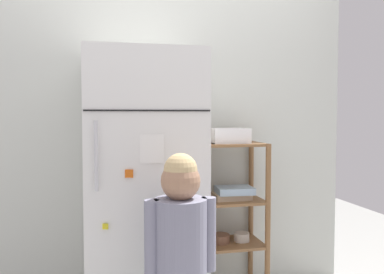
{
  "coord_description": "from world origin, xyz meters",
  "views": [
    {
      "loc": [
        -0.48,
        -2.43,
        1.25
      ],
      "look_at": [
        0.08,
        0.02,
        1.12
      ],
      "focal_mm": 38.27,
      "sensor_mm": 36.0,
      "label": 1
    }
  ],
  "objects_px": {
    "refrigerator": "(143,188)",
    "fruit_bin": "(230,138)",
    "pantry_shelf_unit": "(231,207)",
    "child_standing": "(181,242)"
  },
  "relations": [
    {
      "from": "child_standing",
      "to": "fruit_bin",
      "type": "relative_size",
      "value": 4.34
    },
    {
      "from": "refrigerator",
      "to": "child_standing",
      "type": "height_order",
      "value": "refrigerator"
    },
    {
      "from": "child_standing",
      "to": "fruit_bin",
      "type": "height_order",
      "value": "fruit_bin"
    },
    {
      "from": "refrigerator",
      "to": "pantry_shelf_unit",
      "type": "xyz_separation_m",
      "value": [
        0.61,
        0.16,
        -0.18
      ]
    },
    {
      "from": "refrigerator",
      "to": "fruit_bin",
      "type": "distance_m",
      "value": 0.68
    },
    {
      "from": "pantry_shelf_unit",
      "to": "child_standing",
      "type": "bearing_deg",
      "value": -124.08
    },
    {
      "from": "child_standing",
      "to": "refrigerator",
      "type": "bearing_deg",
      "value": 101.65
    },
    {
      "from": "pantry_shelf_unit",
      "to": "refrigerator",
      "type": "bearing_deg",
      "value": -165.5
    },
    {
      "from": "child_standing",
      "to": "fruit_bin",
      "type": "distance_m",
      "value": 0.97
    },
    {
      "from": "refrigerator",
      "to": "fruit_bin",
      "type": "xyz_separation_m",
      "value": [
        0.6,
        0.13,
        0.29
      ]
    }
  ]
}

